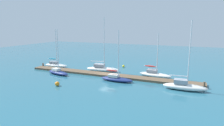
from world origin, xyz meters
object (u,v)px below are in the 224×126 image
Objects in this scene: sailboat_5 at (184,86)px; mooring_buoy_yellow at (123,66)px; sailboat_0 at (56,65)px; sailboat_3 at (116,78)px; sailboat_2 at (102,68)px; mooring_buoy_orange at (57,84)px; sailboat_4 at (155,74)px; sailboat_1 at (58,72)px.

sailboat_5 reaches higher than mooring_buoy_yellow.
sailboat_0 is 16.99m from sailboat_3.
sailboat_3 is 10.41m from sailboat_5.
sailboat_2 reaches higher than mooring_buoy_yellow.
sailboat_0 is at bearing 130.27° from mooring_buoy_orange.
sailboat_4 is (5.12, 5.20, 0.04)m from sailboat_3.
sailboat_3 is at bearing -126.87° from sailboat_4.
mooring_buoy_yellow is at bearing 137.64° from sailboat_5.
sailboat_2 is at bearing -172.90° from sailboat_4.
sailboat_2 is (6.44, 5.42, 0.12)m from sailboat_1.
sailboat_2 is 1.37× the size of sailboat_4.
sailboat_3 is 9.24m from mooring_buoy_orange.
sailboat_1 is 22.01m from sailboat_5.
mooring_buoy_orange is at bearing -139.19° from sailboat_3.
sailboat_4 is (10.28, -0.10, -0.06)m from sailboat_2.
sailboat_0 is 0.99× the size of sailboat_3.
sailboat_0 is 1.06× the size of sailboat_4.
sailboat_5 is (10.41, -0.28, 0.10)m from sailboat_3.
sailboat_5 is (22.01, -0.17, 0.12)m from sailboat_1.
sailboat_3 is at bearing -75.57° from mooring_buoy_yellow.
sailboat_2 is (11.10, 0.39, 0.06)m from sailboat_0.
mooring_buoy_orange is (-7.08, -5.93, -0.18)m from sailboat_3.
sailboat_3 is (16.26, -4.91, -0.04)m from sailboat_0.
mooring_buoy_orange reaches higher than mooring_buoy_yellow.
sailboat_1 is at bearing -49.46° from sailboat_0.
sailboat_4 is (16.72, 5.32, 0.06)m from sailboat_1.
sailboat_3 is at bearing 175.93° from sailboat_5.
sailboat_0 is at bearing -156.79° from mooring_buoy_yellow.
sailboat_2 is 11.40m from mooring_buoy_orange.
sailboat_0 is at bearing 164.09° from sailboat_3.
sailboat_0 reaches higher than mooring_buoy_orange.
sailboat_1 is 16.07× the size of mooring_buoy_yellow.
sailboat_5 reaches higher than sailboat_1.
sailboat_3 is (5.16, -5.30, -0.10)m from sailboat_2.
sailboat_0 is 6.86m from sailboat_1.
sailboat_0 is 11.97× the size of mooring_buoy_orange.
mooring_buoy_yellow is at bearing 152.72° from sailboat_4.
sailboat_2 reaches higher than sailboat_5.
sailboat_3 is at bearing -19.09° from sailboat_0.
sailboat_5 reaches higher than sailboat_0.
sailboat_3 reaches higher than sailboat_4.
sailboat_0 is 0.97× the size of sailboat_1.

